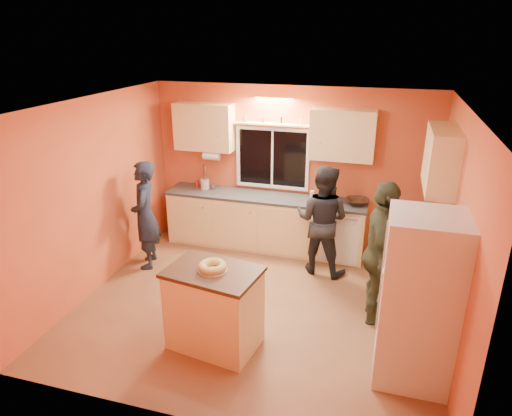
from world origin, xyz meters
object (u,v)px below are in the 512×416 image
(person_left, at_px, (145,215))
(person_right, at_px, (381,254))
(refrigerator, at_px, (418,300))
(person_center, at_px, (322,220))
(island, at_px, (214,308))

(person_left, xyz_separation_m, person_right, (3.39, -0.49, 0.08))
(refrigerator, xyz_separation_m, person_center, (-1.23, 1.95, -0.08))
(island, xyz_separation_m, person_left, (-1.66, 1.51, 0.33))
(person_right, bearing_deg, person_left, 77.82)
(person_center, bearing_deg, person_right, 139.95)
(person_left, bearing_deg, person_right, 61.25)
(refrigerator, relative_size, island, 1.65)
(person_left, bearing_deg, person_center, 81.61)
(person_right, bearing_deg, refrigerator, -160.73)
(refrigerator, relative_size, person_left, 1.10)
(person_left, bearing_deg, island, 27.26)
(person_center, distance_m, person_right, 1.34)
(person_center, bearing_deg, person_left, 22.98)
(refrigerator, bearing_deg, person_center, 122.28)
(refrigerator, height_order, island, refrigerator)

